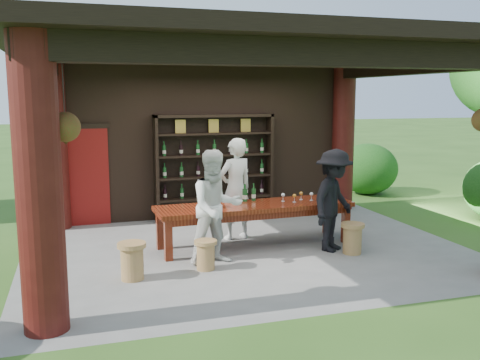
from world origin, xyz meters
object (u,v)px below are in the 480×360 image
object	(u,v)px
guest_man	(334,200)
host	(235,189)
tasting_table	(255,210)
guest_woman	(216,207)
stool_far_left	(132,260)
stool_near_right	(352,238)
wine_shelf	(215,167)
stool_near_left	(206,254)
napkin_basket	(212,204)

from	to	relation	value
guest_man	host	bearing A→B (deg)	100.47
tasting_table	guest_woman	bearing A→B (deg)	-139.83
stool_far_left	host	xyz separation A→B (m)	(2.06, 1.71, 0.64)
stool_near_right	guest_woman	size ratio (longest dim) A/B	0.29
wine_shelf	stool_far_left	xyz separation A→B (m)	(-2.11, -3.43, -0.83)
stool_far_left	tasting_table	bearing A→B (deg)	26.96
guest_man	tasting_table	bearing A→B (deg)	113.04
tasting_table	stool_near_left	distance (m)	1.58
guest_woman	guest_man	size ratio (longest dim) A/B	1.03
stool_near_right	host	distance (m)	2.29
stool_far_left	host	distance (m)	2.76
wine_shelf	stool_near_left	distance (m)	3.56
wine_shelf	guest_man	size ratio (longest dim) A/B	1.46
host	guest_man	xyz separation A→B (m)	(1.37, -1.23, -0.06)
guest_man	napkin_basket	xyz separation A→B (m)	(-1.98, 0.58, -0.05)
stool_near_right	host	size ratio (longest dim) A/B	0.28
guest_man	napkin_basket	world-z (taller)	guest_man
tasting_table	napkin_basket	xyz separation A→B (m)	(-0.80, -0.09, 0.19)
stool_near_right	stool_near_left	bearing A→B (deg)	-177.92
guest_woman	tasting_table	bearing A→B (deg)	33.00
tasting_table	stool_near_left	size ratio (longest dim) A/B	7.68
wine_shelf	guest_woman	xyz separation A→B (m)	(-0.76, -3.04, -0.22)
tasting_table	napkin_basket	world-z (taller)	napkin_basket
tasting_table	stool_far_left	xyz separation A→B (m)	(-2.25, -1.14, -0.35)
napkin_basket	wine_shelf	bearing A→B (deg)	74.53
wine_shelf	stool_near_right	size ratio (longest dim) A/B	4.91
stool_near_left	stool_far_left	distance (m)	1.12
wine_shelf	tasting_table	bearing A→B (deg)	-86.48
guest_woman	napkin_basket	world-z (taller)	guest_woman
stool_near_left	host	distance (m)	1.98
host	stool_near_left	bearing A→B (deg)	41.63
guest_woman	stool_near_right	bearing A→B (deg)	-11.32
stool_near_left	guest_man	world-z (taller)	guest_man
host	stool_near_right	bearing A→B (deg)	119.40
guest_woman	napkin_basket	size ratio (longest dim) A/B	6.92
tasting_table	guest_man	distance (m)	1.38
stool_near_left	stool_far_left	bearing A→B (deg)	-173.75
guest_woman	stool_far_left	bearing A→B (deg)	-171.32
wine_shelf	guest_man	world-z (taller)	wine_shelf
stool_near_left	wine_shelf	bearing A→B (deg)	73.22
stool_far_left	napkin_basket	world-z (taller)	napkin_basket
stool_near_left	host	bearing A→B (deg)	59.11
guest_woman	wine_shelf	bearing A→B (deg)	68.77
wine_shelf	stool_near_left	world-z (taller)	wine_shelf
host	napkin_basket	bearing A→B (deg)	29.52
tasting_table	stool_far_left	world-z (taller)	tasting_table
wine_shelf	napkin_basket	distance (m)	2.48
wine_shelf	napkin_basket	world-z (taller)	wine_shelf
guest_woman	napkin_basket	bearing A→B (deg)	73.82
host	guest_woman	world-z (taller)	host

